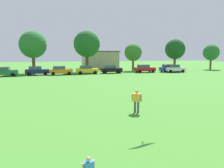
{
  "coord_description": "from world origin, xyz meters",
  "views": [
    {
      "loc": [
        0.32,
        -3.24,
        4.14
      ],
      "look_at": [
        3.55,
        9.47,
        2.36
      ],
      "focal_mm": 36.77,
      "sensor_mm": 36.0,
      "label": 1
    }
  ],
  "objects_px": {
    "parked_car_black_4": "(111,69)",
    "tree_right": "(175,49)",
    "parked_car_white_7": "(174,68)",
    "parked_car_yellow_3": "(87,70)",
    "tree_left": "(33,45)",
    "tree_far_right": "(211,52)",
    "tree_center_right": "(133,52)",
    "parked_car_blue_6": "(169,68)",
    "tree_center_left": "(87,44)",
    "parked_car_green_0": "(4,72)",
    "parked_car_orange_2": "(61,70)",
    "parked_car_navy_1": "(37,71)",
    "parked_car_red_5": "(145,68)",
    "adult_bystander": "(137,99)"
  },
  "relations": [
    {
      "from": "tree_right",
      "to": "parked_car_green_0",
      "type": "bearing_deg",
      "value": -171.33
    },
    {
      "from": "parked_car_black_4",
      "to": "tree_right",
      "type": "xyz_separation_m",
      "value": [
        16.87,
        4.17,
        4.16
      ]
    },
    {
      "from": "tree_left",
      "to": "tree_center_left",
      "type": "bearing_deg",
      "value": 3.52
    },
    {
      "from": "tree_center_left",
      "to": "parked_car_orange_2",
      "type": "bearing_deg",
      "value": -135.49
    },
    {
      "from": "parked_car_black_4",
      "to": "tree_right",
      "type": "bearing_deg",
      "value": 13.87
    },
    {
      "from": "adult_bystander",
      "to": "parked_car_red_5",
      "type": "bearing_deg",
      "value": -71.47
    },
    {
      "from": "tree_right",
      "to": "parked_car_white_7",
      "type": "bearing_deg",
      "value": -119.47
    },
    {
      "from": "parked_car_yellow_3",
      "to": "parked_car_red_5",
      "type": "xyz_separation_m",
      "value": [
        12.47,
        0.33,
        0.0
      ]
    },
    {
      "from": "parked_car_black_4",
      "to": "parked_car_blue_6",
      "type": "distance_m",
      "value": 13.11
    },
    {
      "from": "parked_car_orange_2",
      "to": "parked_car_yellow_3",
      "type": "xyz_separation_m",
      "value": [
        5.14,
        0.71,
        0.0
      ]
    },
    {
      "from": "parked_car_white_7",
      "to": "parked_car_blue_6",
      "type": "bearing_deg",
      "value": 125.75
    },
    {
      "from": "adult_bystander",
      "to": "parked_car_black_4",
      "type": "xyz_separation_m",
      "value": [
        5.88,
        31.04,
        -0.1
      ]
    },
    {
      "from": "parked_car_green_0",
      "to": "parked_car_blue_6",
      "type": "xyz_separation_m",
      "value": [
        33.14,
        1.12,
        0.0
      ]
    },
    {
      "from": "parked_car_yellow_3",
      "to": "parked_car_blue_6",
      "type": "height_order",
      "value": "same"
    },
    {
      "from": "tree_center_right",
      "to": "tree_right",
      "type": "bearing_deg",
      "value": -5.63
    },
    {
      "from": "parked_car_black_4",
      "to": "parked_car_blue_6",
      "type": "bearing_deg",
      "value": -1.48
    },
    {
      "from": "parked_car_white_7",
      "to": "parked_car_yellow_3",
      "type": "bearing_deg",
      "value": 177.15
    },
    {
      "from": "tree_left",
      "to": "tree_far_right",
      "type": "height_order",
      "value": "tree_left"
    },
    {
      "from": "parked_car_yellow_3",
      "to": "adult_bystander",
      "type": "bearing_deg",
      "value": -91.57
    },
    {
      "from": "adult_bystander",
      "to": "parked_car_orange_2",
      "type": "relative_size",
      "value": 0.37
    },
    {
      "from": "parked_car_green_0",
      "to": "parked_car_red_5",
      "type": "height_order",
      "value": "same"
    },
    {
      "from": "tree_far_right",
      "to": "parked_car_navy_1",
      "type": "bearing_deg",
      "value": -172.84
    },
    {
      "from": "parked_car_white_7",
      "to": "parked_car_navy_1",
      "type": "bearing_deg",
      "value": 178.44
    },
    {
      "from": "parked_car_black_4",
      "to": "tree_right",
      "type": "height_order",
      "value": "tree_right"
    },
    {
      "from": "parked_car_yellow_3",
      "to": "tree_far_right",
      "type": "relative_size",
      "value": 0.68
    },
    {
      "from": "parked_car_blue_6",
      "to": "tree_left",
      "type": "bearing_deg",
      "value": 171.16
    },
    {
      "from": "parked_car_yellow_3",
      "to": "tree_center_left",
      "type": "distance_m",
      "value": 7.35
    },
    {
      "from": "parked_car_red_5",
      "to": "tree_center_right",
      "type": "height_order",
      "value": "tree_center_right"
    },
    {
      "from": "tree_center_right",
      "to": "adult_bystander",
      "type": "bearing_deg",
      "value": -109.06
    },
    {
      "from": "parked_car_green_0",
      "to": "parked_car_orange_2",
      "type": "distance_m",
      "value": 9.86
    },
    {
      "from": "adult_bystander",
      "to": "tree_left",
      "type": "height_order",
      "value": "tree_left"
    },
    {
      "from": "tree_center_right",
      "to": "tree_right",
      "type": "xyz_separation_m",
      "value": [
        10.23,
        -1.01,
        0.75
      ]
    },
    {
      "from": "parked_car_orange_2",
      "to": "parked_car_blue_6",
      "type": "relative_size",
      "value": 1.0
    },
    {
      "from": "parked_car_black_4",
      "to": "parked_car_blue_6",
      "type": "xyz_separation_m",
      "value": [
        13.11,
        -0.34,
        0.0
      ]
    },
    {
      "from": "tree_center_right",
      "to": "parked_car_navy_1",
      "type": "bearing_deg",
      "value": -164.93
    },
    {
      "from": "parked_car_yellow_3",
      "to": "parked_car_white_7",
      "type": "distance_m",
      "value": 18.84
    },
    {
      "from": "tree_left",
      "to": "tree_right",
      "type": "height_order",
      "value": "tree_left"
    },
    {
      "from": "tree_center_left",
      "to": "parked_car_yellow_3",
      "type": "bearing_deg",
      "value": -98.85
    },
    {
      "from": "parked_car_yellow_3",
      "to": "tree_center_left",
      "type": "bearing_deg",
      "value": 81.15
    },
    {
      "from": "parked_car_red_5",
      "to": "tree_far_right",
      "type": "relative_size",
      "value": 0.68
    },
    {
      "from": "parked_car_blue_6",
      "to": "parked_car_green_0",
      "type": "bearing_deg",
      "value": -178.06
    },
    {
      "from": "tree_left",
      "to": "tree_center_right",
      "type": "xyz_separation_m",
      "value": [
        22.03,
        1.08,
        -1.55
      ]
    },
    {
      "from": "parked_car_green_0",
      "to": "tree_center_left",
      "type": "bearing_deg",
      "value": 21.56
    },
    {
      "from": "parked_car_blue_6",
      "to": "tree_right",
      "type": "height_order",
      "value": "tree_right"
    },
    {
      "from": "tree_center_right",
      "to": "tree_far_right",
      "type": "bearing_deg",
      "value": -1.19
    },
    {
      "from": "parked_car_yellow_3",
      "to": "tree_center_right",
      "type": "height_order",
      "value": "tree_center_right"
    },
    {
      "from": "adult_bystander",
      "to": "parked_car_red_5",
      "type": "height_order",
      "value": "parked_car_red_5"
    },
    {
      "from": "parked_car_blue_6",
      "to": "parked_car_red_5",
      "type": "bearing_deg",
      "value": 176.76
    },
    {
      "from": "parked_car_yellow_3",
      "to": "parked_car_black_4",
      "type": "bearing_deg",
      "value": 3.95
    },
    {
      "from": "parked_car_orange_2",
      "to": "tree_center_right",
      "type": "relative_size",
      "value": 0.68
    }
  ]
}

